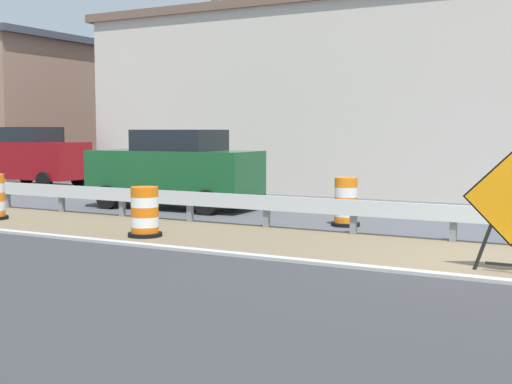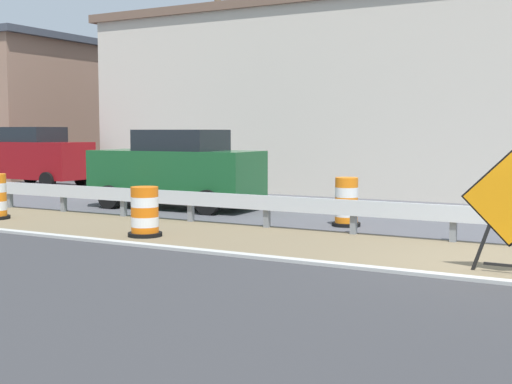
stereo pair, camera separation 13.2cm
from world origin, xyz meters
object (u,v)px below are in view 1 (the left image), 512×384
Objects in this scene: car_lead_far_lane at (175,169)px; warning_sign_diamond at (512,205)px; traffic_barrel_nearest at (346,204)px; traffic_barrel_close at (145,214)px; car_mid_far_lane at (34,157)px; utility_pole_near at (215,63)px.

warning_sign_diamond is at bearing 151.61° from car_lead_far_lane.
traffic_barrel_nearest is 1.09× the size of traffic_barrel_close.
traffic_barrel_nearest is 5.45m from car_lead_far_lane.
warning_sign_diamond is 0.44× the size of car_mid_far_lane.
traffic_barrel_close is 4.98m from car_lead_far_lane.
car_lead_far_lane reaches higher than traffic_barrel_nearest.
warning_sign_diamond is 6.98m from traffic_barrel_close.
car_lead_far_lane is (4.35, 2.34, 0.62)m from traffic_barrel_close.
utility_pole_near is at bearing -70.12° from car_lead_far_lane.
warning_sign_diamond is 10.37m from car_lead_far_lane.
utility_pole_near is at bearing 48.01° from traffic_barrel_nearest.
utility_pole_near is at bearing 21.32° from car_mid_far_lane.
warning_sign_diamond reaches higher than traffic_barrel_close.
car_mid_far_lane is at bearing -112.59° from warning_sign_diamond.
car_mid_far_lane is (3.44, 8.93, 0.05)m from car_lead_far_lane.
traffic_barrel_close is at bearing 116.20° from car_lead_far_lane.
traffic_barrel_nearest is at bearing -130.78° from warning_sign_diamond.
warning_sign_diamond is 0.39× the size of car_lead_far_lane.
car_mid_far_lane is at bearing -23.21° from car_lead_far_lane.
car_mid_far_lane is at bearing 55.34° from traffic_barrel_close.
traffic_barrel_nearest is at bearing -131.99° from utility_pole_near.
utility_pole_near is (10.29, 4.74, 4.07)m from traffic_barrel_close.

